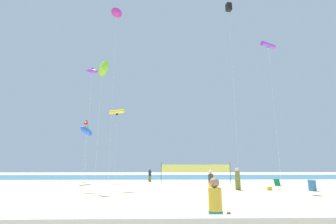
# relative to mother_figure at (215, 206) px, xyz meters

# --- Properties ---
(ground_plane) EXTENTS (120.00, 120.00, 0.00)m
(ground_plane) POSITION_rel_mother_figure_xyz_m (1.17, 10.25, -0.91)
(ground_plane) COLOR beige
(ocean_band) EXTENTS (120.00, 20.00, 0.01)m
(ocean_band) POSITION_rel_mother_figure_xyz_m (1.17, 40.06, -0.91)
(ocean_band) COLOR teal
(ocean_band) RESTS_ON ground
(mother_figure) EXTENTS (0.39, 0.39, 1.71)m
(mother_figure) POSITION_rel_mother_figure_xyz_m (0.00, 0.00, 0.00)
(mother_figure) COLOR #19727A
(mother_figure) RESTS_ON ground
(beachgoer_charcoal_shirt) EXTENTS (0.39, 0.39, 1.70)m
(beachgoer_charcoal_shirt) POSITION_rel_mother_figure_xyz_m (2.32, 12.07, -0.00)
(beachgoer_charcoal_shirt) COLOR gold
(beachgoer_charcoal_shirt) RESTS_ON ground
(beachgoer_olive_shirt) EXTENTS (0.42, 0.42, 1.85)m
(beachgoer_olive_shirt) POSITION_rel_mother_figure_xyz_m (5.09, 14.22, 0.08)
(beachgoer_olive_shirt) COLOR olive
(beachgoer_olive_shirt) RESTS_ON ground
(beachgoer_navy_shirt) EXTENTS (0.38, 0.38, 1.67)m
(beachgoer_navy_shirt) POSITION_rel_mother_figure_xyz_m (-2.99, 25.66, -0.02)
(beachgoer_navy_shirt) COLOR olive
(beachgoer_navy_shirt) RESTS_ON ground
(folding_beach_chair) EXTENTS (0.52, 0.65, 0.89)m
(folding_beach_chair) POSITION_rel_mother_figure_xyz_m (8.70, 14.47, -0.45)
(folding_beach_chair) COLOR #1E8C4C
(folding_beach_chair) RESTS_ON ground
(trash_barrel) EXTENTS (0.62, 0.62, 0.87)m
(trash_barrel) POSITION_rel_mother_figure_xyz_m (11.05, 13.35, -0.48)
(trash_barrel) COLOR teal
(trash_barrel) RESTS_ON ground
(volleyball_net) EXTENTS (8.33, 0.83, 2.40)m
(volleyball_net) POSITION_rel_mother_figure_xyz_m (2.62, 22.67, 0.73)
(volleyball_net) COLOR #4C4C51
(volleyball_net) RESTS_ON ground
(beach_handbag) EXTENTS (0.39, 0.19, 0.31)m
(beach_handbag) POSITION_rel_mother_figure_xyz_m (7.69, 13.92, -0.76)
(beach_handbag) COLOR gold
(beach_handbag) RESTS_ON ground
(kite_lime_delta) EXTENTS (1.37, 1.18, 11.77)m
(kite_lime_delta) POSITION_rel_mother_figure_xyz_m (-7.14, 14.16, 10.08)
(kite_lime_delta) COLOR silver
(kite_lime_delta) RESTS_ON ground
(kite_violet_tube) EXTENTS (1.92, 1.35, 15.14)m
(kite_violet_tube) POSITION_rel_mother_figure_xyz_m (10.06, 16.62, 13.93)
(kite_violet_tube) COLOR silver
(kite_violet_tube) RESTS_ON ground
(kite_violet_inflatable) EXTENTS (1.42, 0.72, 11.72)m
(kite_violet_inflatable) POSITION_rel_mother_figure_xyz_m (-8.57, 15.97, 10.42)
(kite_violet_inflatable) COLOR silver
(kite_violet_inflatable) RESTS_ON ground
(kite_red_inflatable) EXTENTS (0.67, 1.68, 8.42)m
(kite_red_inflatable) POSITION_rel_mother_figure_xyz_m (-12.19, 26.93, 7.02)
(kite_red_inflatable) COLOR silver
(kite_red_inflatable) RESTS_ON ground
(kite_black_box) EXTENTS (0.70, 0.70, 20.74)m
(kite_black_box) POSITION_rel_mother_figure_xyz_m (6.31, 17.67, 19.27)
(kite_black_box) COLOR silver
(kite_black_box) RESTS_ON ground
(kite_magenta_delta) EXTENTS (1.38, 0.81, 21.73)m
(kite_magenta_delta) POSITION_rel_mother_figure_xyz_m (-7.24, 20.11, 20.07)
(kite_magenta_delta) COLOR silver
(kite_magenta_delta) RESTS_ON ground
(kite_blue_inflatable) EXTENTS (1.48, 2.63, 6.89)m
(kite_blue_inflatable) POSITION_rel_mother_figure_xyz_m (-10.73, 22.63, 5.27)
(kite_blue_inflatable) COLOR silver
(kite_blue_inflatable) RESTS_ON ground
(kite_yellow_tube) EXTENTS (2.13, 1.32, 9.19)m
(kite_yellow_tube) POSITION_rel_mother_figure_xyz_m (-7.32, 23.89, 8.02)
(kite_yellow_tube) COLOR silver
(kite_yellow_tube) RESTS_ON ground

